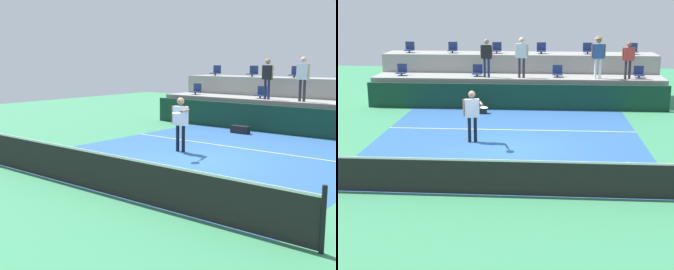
% 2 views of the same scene
% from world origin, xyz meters
% --- Properties ---
extents(ground_plane, '(40.00, 40.00, 0.00)m').
position_xyz_m(ground_plane, '(0.00, 0.00, 0.00)').
color(ground_plane, '#388456').
extents(court_inner_paint, '(9.00, 10.00, 0.01)m').
position_xyz_m(court_inner_paint, '(0.00, 1.00, 0.00)').
color(court_inner_paint, '#285693').
rests_on(court_inner_paint, ground_plane).
extents(court_service_line, '(9.00, 0.06, 0.00)m').
position_xyz_m(court_service_line, '(0.00, 2.40, 0.01)').
color(court_service_line, white).
rests_on(court_service_line, ground_plane).
extents(tennis_net, '(10.48, 0.08, 1.07)m').
position_xyz_m(tennis_net, '(0.00, -4.00, 0.50)').
color(tennis_net, black).
rests_on(tennis_net, ground_plane).
extents(sponsor_backboard, '(13.00, 0.16, 1.10)m').
position_xyz_m(sponsor_backboard, '(0.00, 6.00, 0.55)').
color(sponsor_backboard, '#0F3323').
rests_on(sponsor_backboard, ground_plane).
extents(seating_tier_lower, '(13.00, 1.80, 1.25)m').
position_xyz_m(seating_tier_lower, '(0.00, 7.30, 0.62)').
color(seating_tier_lower, gray).
rests_on(seating_tier_lower, ground_plane).
extents(seating_tier_upper, '(13.00, 1.80, 2.10)m').
position_xyz_m(seating_tier_upper, '(0.00, 9.10, 1.05)').
color(seating_tier_upper, gray).
rests_on(seating_tier_upper, ground_plane).
extents(stadium_chair_lower_far_left, '(0.44, 0.40, 0.52)m').
position_xyz_m(stadium_chair_lower_far_left, '(-5.30, 7.23, 1.46)').
color(stadium_chair_lower_far_left, '#2D2D33').
rests_on(stadium_chair_lower_far_left, seating_tier_lower).
extents(stadium_chair_lower_left, '(0.44, 0.40, 0.52)m').
position_xyz_m(stadium_chair_lower_left, '(-1.82, 7.23, 1.46)').
color(stadium_chair_lower_left, '#2D2D33').
rests_on(stadium_chair_lower_left, seating_tier_lower).
extents(stadium_chair_upper_far_left, '(0.44, 0.40, 0.52)m').
position_xyz_m(stadium_chair_upper_far_left, '(-5.36, 9.03, 2.31)').
color(stadium_chair_upper_far_left, '#2D2D33').
rests_on(stadium_chair_upper_far_left, seating_tier_upper).
extents(stadium_chair_upper_left, '(0.44, 0.40, 0.52)m').
position_xyz_m(stadium_chair_upper_left, '(-3.25, 9.03, 2.31)').
color(stadium_chair_upper_left, '#2D2D33').
rests_on(stadium_chair_upper_left, seating_tier_upper).
extents(stadium_chair_upper_mid_left, '(0.44, 0.40, 0.52)m').
position_xyz_m(stadium_chair_upper_mid_left, '(-1.10, 9.03, 2.31)').
color(stadium_chair_upper_mid_left, '#2D2D33').
rests_on(stadium_chair_upper_mid_left, seating_tier_upper).
extents(tennis_player, '(0.95, 1.16, 1.74)m').
position_xyz_m(tennis_player, '(-1.15, 0.66, 1.07)').
color(tennis_player, black).
rests_on(tennis_player, ground_plane).
extents(spectator_leaning_on_rail, '(0.59, 0.27, 1.69)m').
position_xyz_m(spectator_leaning_on_rail, '(-1.36, 6.85, 2.27)').
color(spectator_leaning_on_rail, navy).
rests_on(spectator_leaning_on_rail, seating_tier_lower).
extents(spectator_in_grey, '(0.61, 0.28, 1.77)m').
position_xyz_m(spectator_in_grey, '(0.19, 6.85, 2.33)').
color(spectator_in_grey, '#2D2D33').
rests_on(spectator_in_grey, seating_tier_lower).
extents(tennis_ball, '(0.07, 0.07, 0.07)m').
position_xyz_m(tennis_ball, '(3.29, -3.25, 0.66)').
color(tennis_ball, '#CCE033').
extents(equipment_bag, '(0.76, 0.28, 0.30)m').
position_xyz_m(equipment_bag, '(-1.56, 5.07, 0.15)').
color(equipment_bag, black).
rests_on(equipment_bag, ground_plane).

